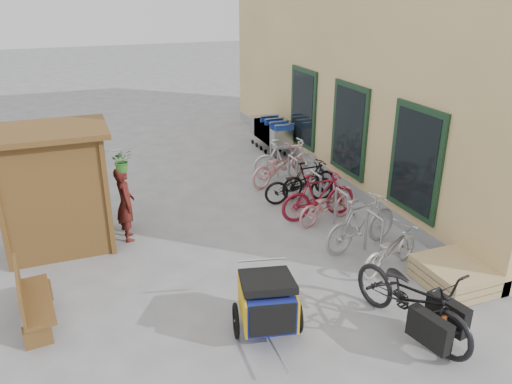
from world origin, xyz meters
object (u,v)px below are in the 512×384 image
object	(u,v)px
bike_0	(390,249)
bike_2	(326,205)
shopping_carts	(271,131)
cargo_bike	(413,298)
bike_5	(309,179)
bench	(30,298)
child_trailer	(267,301)
kiosk	(48,174)
bike_6	(279,166)
pallet_stack	(453,275)
bike_1	(362,223)
bike_3	(319,196)
bike_7	(286,159)
person_kiosk	(125,204)
bike_4	(299,185)

from	to	relation	value
bike_0	bike_2	size ratio (longest dim) A/B	1.01
shopping_carts	cargo_bike	xyz separation A→B (m)	(-1.44, -8.87, -0.09)
bike_5	shopping_carts	bearing A→B (deg)	-14.54
bench	child_trailer	bearing A→B (deg)	-29.83
kiosk	bike_6	distance (m)	5.76
kiosk	pallet_stack	size ratio (longest dim) A/B	2.08
bike_0	bike_1	world-z (taller)	bike_1
cargo_bike	bike_3	bearing A→B (deg)	71.00
bike_1	bike_7	size ratio (longest dim) A/B	0.99
kiosk	bike_7	size ratio (longest dim) A/B	1.37
kiosk	bike_2	distance (m)	5.65
bike_6	bike_7	world-z (taller)	bike_7
cargo_bike	bike_1	xyz separation A→B (m)	(0.69, 2.47, -0.02)
shopping_carts	bike_0	bearing A→B (deg)	-95.48
kiosk	bike_1	size ratio (longest dim) A/B	1.38
bike_3	bike_7	distance (m)	2.58
cargo_bike	bike_3	world-z (taller)	cargo_bike
person_kiosk	bike_7	bearing A→B (deg)	-66.19
bench	person_kiosk	bearing A→B (deg)	47.77
bench	bike_2	xyz separation A→B (m)	(5.86, 1.61, -0.07)
child_trailer	bike_7	distance (m)	6.51
shopping_carts	person_kiosk	xyz separation A→B (m)	(-4.95, -4.37, 0.12)
cargo_bike	bike_6	distance (m)	6.26
cargo_bike	bike_5	bearing A→B (deg)	68.75
pallet_stack	bike_3	world-z (taller)	bike_3
kiosk	bike_6	bearing A→B (deg)	16.78
bike_2	person_kiosk	bearing A→B (deg)	66.04
bike_0	bike_1	xyz separation A→B (m)	(-0.05, 0.88, 0.14)
bike_3	bench	bearing A→B (deg)	107.18
cargo_bike	bike_2	distance (m)	3.82
bike_0	bike_3	world-z (taller)	bike_3
bike_0	bike_7	size ratio (longest dim) A/B	0.84
bike_1	bike_3	bearing A→B (deg)	-7.53
pallet_stack	bike_0	world-z (taller)	bike_0
bike_1	bike_6	distance (m)	3.76
bench	bike_4	size ratio (longest dim) A/B	0.87
bike_2	cargo_bike	bearing A→B (deg)	156.73
bench	bike_7	distance (m)	7.55
bench	bike_5	size ratio (longest dim) A/B	0.97
bike_1	person_kiosk	bearing A→B (deg)	51.46
bike_0	bike_4	world-z (taller)	bike_4
child_trailer	bike_0	xyz separation A→B (m)	(2.74, 0.87, -0.15)
bike_0	shopping_carts	bearing A→B (deg)	-25.48
cargo_bike	bike_5	size ratio (longest dim) A/B	1.51
pallet_stack	bike_2	bearing A→B (deg)	104.96
bike_1	bike_6	world-z (taller)	bike_1
bike_1	bike_7	distance (m)	4.08
pallet_stack	bike_2	distance (m)	3.15
bench	pallet_stack	bearing A→B (deg)	-18.01
bike_3	bike_7	bearing A→B (deg)	-8.55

